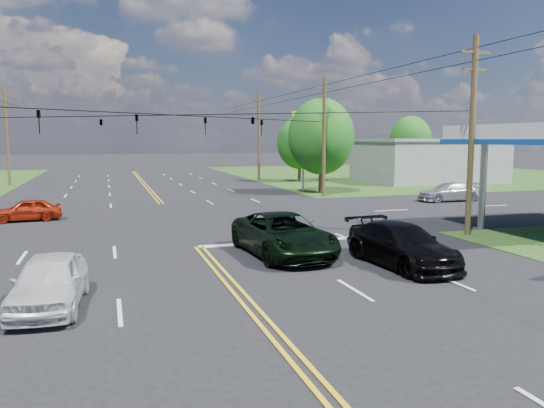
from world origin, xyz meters
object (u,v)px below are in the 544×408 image
object	(u,v)px
suv_black	(402,245)
pickup_white	(49,282)
pole_se	(472,134)
pole_ne	(324,136)
tree_right_a	(321,137)
pole_left_far	(7,134)
tree_right_b	(300,143)
pole_right_far	(259,134)
tree_far_r	(410,140)
retail_ne	(428,162)
pickup_dkgreen	(283,234)

from	to	relation	value
suv_black	pickup_white	xyz separation A→B (m)	(-11.94, -1.47, -0.03)
pole_se	pole_ne	world-z (taller)	same
pole_ne	tree_right_a	bearing A→B (deg)	71.57
pole_left_far	suv_black	distance (m)	46.13
tree_right_b	pickup_white	size ratio (longest dim) A/B	1.62
pole_se	pole_right_far	world-z (taller)	pole_right_far
pole_se	tree_far_r	bearing A→B (deg)	61.70
pole_se	tree_right_a	bearing A→B (deg)	87.27
pole_right_far	pole_left_far	bearing A→B (deg)	180.00
tree_right_a	pickup_white	size ratio (longest dim) A/B	1.86
tree_right_b	retail_ne	bearing A→B (deg)	-16.50
tree_right_b	tree_far_r	size ratio (longest dim) A/B	0.93
pole_right_far	tree_right_a	xyz separation A→B (m)	(1.00, -16.00, -0.30)
pole_left_far	tree_far_r	distance (m)	47.05
retail_ne	pole_right_far	size ratio (longest dim) A/B	1.40
pole_ne	tree_far_r	xyz separation A→B (m)	(21.00, 21.00, -0.37)
retail_ne	pole_ne	distance (m)	20.43
pole_se	pole_ne	xyz separation A→B (m)	(0.00, 18.00, 0.00)
pole_ne	pole_left_far	bearing A→B (deg)	143.84
pole_right_far	tree_far_r	size ratio (longest dim) A/B	1.31
retail_ne	tree_far_r	size ratio (longest dim) A/B	1.83
pole_se	pole_right_far	xyz separation A→B (m)	(0.00, 37.00, 0.25)
tree_right_b	tree_far_r	bearing A→B (deg)	18.92
pole_se	tree_right_b	world-z (taller)	pole_se
pole_ne	tree_right_b	bearing A→B (deg)	76.87
pole_ne	pickup_white	world-z (taller)	pole_ne
retail_ne	pole_left_far	distance (m)	43.84
retail_ne	pickup_white	world-z (taller)	retail_ne
pickup_dkgreen	pole_se	bearing A→B (deg)	5.02
pole_ne	tree_right_b	distance (m)	15.42
suv_black	tree_right_a	bearing A→B (deg)	69.72
retail_ne	tree_right_b	xyz separation A→B (m)	(-13.50, 4.00, 2.02)
pole_se	pole_ne	size ratio (longest dim) A/B	1.00
tree_far_r	suv_black	xyz separation A→B (m)	(-27.38, -43.52, -3.76)
pole_right_far	retail_ne	bearing A→B (deg)	-25.20
tree_right_a	suv_black	distance (m)	26.88
tree_right_b	suv_black	size ratio (longest dim) A/B	1.32
pole_ne	tree_right_a	size ratio (longest dim) A/B	1.16
pole_left_far	pole_ne	bearing A→B (deg)	-36.16
pickup_white	pole_right_far	bearing A→B (deg)	71.49
pole_se	pole_right_far	distance (m)	37.00
tree_right_b	pickup_white	world-z (taller)	tree_right_b
retail_ne	pickup_white	xyz separation A→B (m)	(-35.32, -34.99, -1.45)
pole_se	pickup_white	size ratio (longest dim) A/B	2.17
suv_black	tree_right_b	bearing A→B (deg)	71.10
tree_right_a	tree_far_r	world-z (taller)	tree_right_a
pole_left_far	suv_black	size ratio (longest dim) A/B	1.86
pole_right_far	tree_right_a	distance (m)	16.03
retail_ne	pole_se	size ratio (longest dim) A/B	1.47
tree_far_r	tree_right_a	bearing A→B (deg)	-138.01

